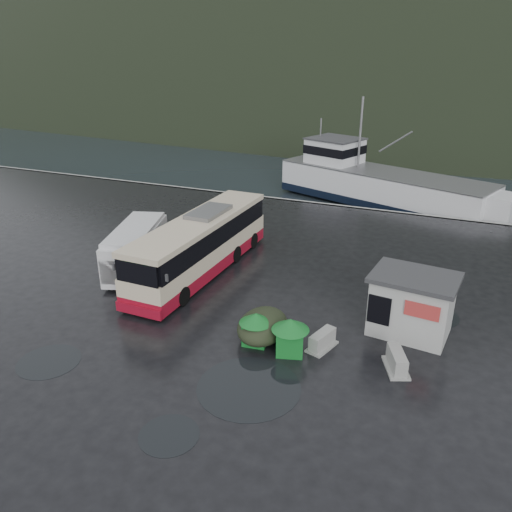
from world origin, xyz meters
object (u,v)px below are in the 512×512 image
at_px(ticket_kiosk, 408,332).
at_px(jersey_barrier_b, 396,369).
at_px(waste_bin_right, 290,352).
at_px(fishing_trawler, 381,190).
at_px(dome_tent, 262,337).
at_px(jersey_barrier_a, 322,348).
at_px(coach_bus, 202,271).
at_px(white_van, 139,270).
at_px(waste_bin_left, 256,343).

bearing_deg(ticket_kiosk, jersey_barrier_b, -85.14).
relative_size(waste_bin_right, jersey_barrier_b, 1.00).
bearing_deg(fishing_trawler, dome_tent, -70.70).
relative_size(ticket_kiosk, jersey_barrier_a, 2.37).
height_order(jersey_barrier_a, jersey_barrier_b, jersey_barrier_b).
distance_m(jersey_barrier_b, fishing_trawler, 27.98).
bearing_deg(ticket_kiosk, waste_bin_right, -134.33).
distance_m(ticket_kiosk, fishing_trawler, 24.96).
relative_size(coach_bus, ticket_kiosk, 3.34).
bearing_deg(dome_tent, fishing_trawler, 88.63).
relative_size(dome_tent, ticket_kiosk, 0.83).
xyz_separation_m(white_van, jersey_barrier_b, (15.30, -4.20, 0.00)).
bearing_deg(waste_bin_right, waste_bin_left, 175.50).
distance_m(white_van, jersey_barrier_a, 12.72).
relative_size(waste_bin_left, fishing_trawler, 0.06).
bearing_deg(coach_bus, waste_bin_left, -43.72).
height_order(coach_bus, ticket_kiosk, coach_bus).
bearing_deg(jersey_barrier_a, jersey_barrier_b, -6.31).
distance_m(waste_bin_left, fishing_trawler, 27.87).
distance_m(waste_bin_right, fishing_trawler, 28.00).
bearing_deg(jersey_barrier_a, ticket_kiosk, 39.95).
height_order(dome_tent, jersey_barrier_a, dome_tent).
relative_size(coach_bus, dome_tent, 4.02).
bearing_deg(dome_tent, jersey_barrier_b, -1.30).
xyz_separation_m(white_van, jersey_barrier_a, (12.12, -3.84, 0.00)).
distance_m(dome_tent, jersey_barrier_a, 2.69).
relative_size(waste_bin_right, fishing_trawler, 0.07).
bearing_deg(waste_bin_right, coach_bus, 141.22).
distance_m(waste_bin_right, dome_tent, 1.63).
bearing_deg(white_van, jersey_barrier_a, -35.28).
height_order(waste_bin_left, jersey_barrier_a, waste_bin_left).
relative_size(white_van, fishing_trawler, 0.27).
bearing_deg(coach_bus, white_van, -158.99).
relative_size(dome_tent, jersey_barrier_b, 1.88).
distance_m(coach_bus, dome_tent, 7.95).
bearing_deg(waste_bin_left, coach_bus, 134.85).
xyz_separation_m(white_van, dome_tent, (9.44, -4.06, 0.00)).
xyz_separation_m(coach_bus, white_van, (-3.54, -1.26, 0.00)).
bearing_deg(jersey_barrier_a, waste_bin_left, -165.54).
bearing_deg(waste_bin_left, waste_bin_right, -4.50).
relative_size(coach_bus, waste_bin_left, 8.32).
xyz_separation_m(dome_tent, fishing_trawler, (0.66, 27.36, 0.00)).
xyz_separation_m(dome_tent, jersey_barrier_a, (2.68, 0.22, 0.00)).
xyz_separation_m(white_van, waste_bin_right, (10.94, -4.69, 0.00)).
relative_size(white_van, waste_bin_right, 3.94).
bearing_deg(fishing_trawler, jersey_barrier_a, -65.06).
bearing_deg(white_van, waste_bin_right, -40.88).
distance_m(jersey_barrier_a, jersey_barrier_b, 3.20).
bearing_deg(coach_bus, waste_bin_right, -37.35).
relative_size(jersey_barrier_b, fishing_trawler, 0.07).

